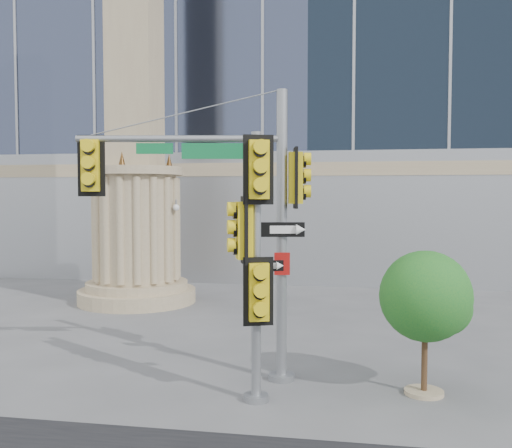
# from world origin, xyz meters

# --- Properties ---
(ground) EXTENTS (120.00, 120.00, 0.00)m
(ground) POSITION_xyz_m (0.00, 0.00, 0.00)
(ground) COLOR #545456
(ground) RESTS_ON ground
(monument) EXTENTS (4.40, 4.40, 16.60)m
(monument) POSITION_xyz_m (-6.00, 9.00, 5.52)
(monument) COLOR tan
(monument) RESTS_ON ground
(main_signal_pole) EXTENTS (4.89, 1.29, 6.34)m
(main_signal_pole) POSITION_xyz_m (-0.60, 0.76, 3.93)
(main_signal_pole) COLOR slate
(main_signal_pole) RESTS_ON ground
(secondary_signal_pole) EXTENTS (0.99, 0.71, 5.29)m
(secondary_signal_pole) POSITION_xyz_m (0.19, -0.53, 3.11)
(secondary_signal_pole) COLOR slate
(secondary_signal_pole) RESTS_ON ground
(street_tree) EXTENTS (1.89, 1.85, 2.95)m
(street_tree) POSITION_xyz_m (3.56, 0.56, 1.94)
(street_tree) COLOR tan
(street_tree) RESTS_ON ground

